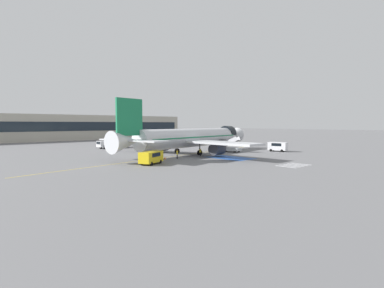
# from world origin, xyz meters

# --- Properties ---
(ground_plane) EXTENTS (600.00, 600.00, 0.00)m
(ground_plane) POSITION_xyz_m (0.00, 0.00, 0.00)
(ground_plane) COLOR slate
(apron_leadline_yellow) EXTENTS (74.65, 13.57, 0.01)m
(apron_leadline_yellow) POSITION_xyz_m (-1.73, -0.84, 0.00)
(apron_leadline_yellow) COLOR gold
(apron_leadline_yellow) RESTS_ON ground_plane
(apron_stand_patch_blue) EXTENTS (5.62, 9.37, 0.01)m
(apron_stand_patch_blue) POSITION_xyz_m (-1.73, -11.59, 0.00)
(apron_stand_patch_blue) COLOR #2856A8
(apron_stand_patch_blue) RESTS_ON ground_plane
(apron_walkway_bar_0) EXTENTS (0.44, 3.60, 0.01)m
(apron_walkway_bar_0) POSITION_xyz_m (-4.73, -25.56, 0.00)
(apron_walkway_bar_0) COLOR silver
(apron_walkway_bar_0) RESTS_ON ground_plane
(apron_walkway_bar_1) EXTENTS (0.44, 3.60, 0.01)m
(apron_walkway_bar_1) POSITION_xyz_m (-3.53, -25.56, 0.00)
(apron_walkway_bar_1) COLOR silver
(apron_walkway_bar_1) RESTS_ON ground_plane
(apron_walkway_bar_2) EXTENTS (0.44, 3.60, 0.01)m
(apron_walkway_bar_2) POSITION_xyz_m (-2.33, -25.56, 0.00)
(apron_walkway_bar_2) COLOR silver
(apron_walkway_bar_2) RESTS_ON ground_plane
(apron_walkway_bar_3) EXTENTS (0.44, 3.60, 0.01)m
(apron_walkway_bar_3) POSITION_xyz_m (-1.13, -25.56, 0.00)
(apron_walkway_bar_3) COLOR silver
(apron_walkway_bar_3) RESTS_ON ground_plane
(apron_walkway_bar_4) EXTENTS (0.44, 3.60, 0.01)m
(apron_walkway_bar_4) POSITION_xyz_m (0.07, -25.56, 0.00)
(apron_walkway_bar_4) COLOR silver
(apron_walkway_bar_4) RESTS_ON ground_plane
(airliner) EXTENTS (42.44, 36.00, 11.07)m
(airliner) POSITION_xyz_m (-2.40, -0.96, 3.54)
(airliner) COLOR silver
(airliner) RESTS_ON ground_plane
(boarding_stairs_forward) EXTENTS (3.01, 5.49, 3.76)m
(boarding_stairs_forward) POSITION_xyz_m (7.69, -3.81, 0.96)
(boarding_stairs_forward) COLOR #ADB2BA
(boarding_stairs_forward) RESTS_ON ground_plane
(fuel_tanker) EXTENTS (9.61, 3.26, 3.35)m
(fuel_tanker) POSITION_xyz_m (-6.89, 25.56, 1.68)
(fuel_tanker) COLOR #38383D
(fuel_tanker) RESTS_ON ground_plane
(service_van_0) EXTENTS (2.87, 4.66, 2.24)m
(service_van_0) POSITION_xyz_m (17.07, -10.70, 1.33)
(service_van_0) COLOR silver
(service_van_0) RESTS_ON ground_plane
(service_van_1) EXTENTS (5.21, 3.82, 2.12)m
(service_van_1) POSITION_xyz_m (-18.48, -8.99, 1.27)
(service_van_1) COLOR yellow
(service_van_1) RESTS_ON ground_plane
(ground_crew_0) EXTENTS (0.36, 0.48, 1.64)m
(ground_crew_0) POSITION_xyz_m (-4.01, -5.69, 0.94)
(ground_crew_0) COLOR black
(ground_crew_0) RESTS_ON ground_plane
(ground_crew_1) EXTENTS (0.40, 0.49, 1.78)m
(ground_crew_1) POSITION_xyz_m (-10.51, -6.11, 1.03)
(ground_crew_1) COLOR #191E38
(ground_crew_1) RESTS_ON ground_plane
(traffic_cone_0) EXTENTS (0.45, 0.45, 0.50)m
(traffic_cone_0) POSITION_xyz_m (-12.48, -4.85, 0.25)
(traffic_cone_0) COLOR orange
(traffic_cone_0) RESTS_ON ground_plane
(terminal_building) EXTENTS (100.60, 12.10, 10.25)m
(terminal_building) POSITION_xyz_m (1.06, 74.37, 5.13)
(terminal_building) COLOR #B2AD9E
(terminal_building) RESTS_ON ground_plane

